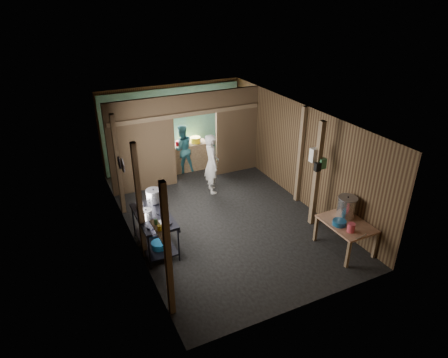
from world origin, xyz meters
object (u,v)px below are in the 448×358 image
stove_pot_large (154,197)px  cook (212,164)px  yellow_tub (195,140)px  prep_table (345,236)px  stock_pot (347,207)px  gas_range (155,232)px  pink_bucket (351,228)px

stove_pot_large → cook: (2.04, 1.39, -0.15)m
yellow_tub → cook: (-0.20, -1.68, -0.09)m
prep_table → stock_pot: size_ratio=2.30×
gas_range → stock_pot: (3.86, -1.60, 0.47)m
yellow_tub → stock_pot: bearing=-74.3°
stock_pot → pink_bucket: 0.61m
gas_range → cook: size_ratio=0.85×
stove_pot_large → gas_range: bearing=-108.1°
prep_table → yellow_tub: (-1.30, 5.41, 0.61)m
stove_pot_large → cook: cook is taller
yellow_tub → gas_range: bearing=-123.9°
pink_bucket → cook: 4.23m
gas_range → stock_pot: bearing=-22.4°
prep_table → stock_pot: stock_pot is taller
gas_range → prep_table: gas_range is taller
cook → prep_table: bearing=-148.3°
gas_range → pink_bucket: size_ratio=7.65×
prep_table → stove_pot_large: stove_pot_large is taller
prep_table → cook: 4.05m
pink_bucket → yellow_tub: (-1.14, 5.70, 0.18)m
prep_table → yellow_tub: yellow_tub is taller
stove_pot_large → yellow_tub: 3.80m
stove_pot_large → yellow_tub: (2.24, 3.07, -0.06)m
stock_pot → pink_bucket: size_ratio=2.62×
stove_pot_large → pink_bucket: bearing=-37.9°
stove_pot_large → yellow_tub: stove_pot_large is taller
stove_pot_large → yellow_tub: size_ratio=1.04×
cook → pink_bucket: bearing=-151.8°
prep_table → cook: bearing=111.9°
gas_range → prep_table: 4.13m
gas_range → stock_pot: size_ratio=2.92×
stove_pot_large → prep_table: bearing=-33.5°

